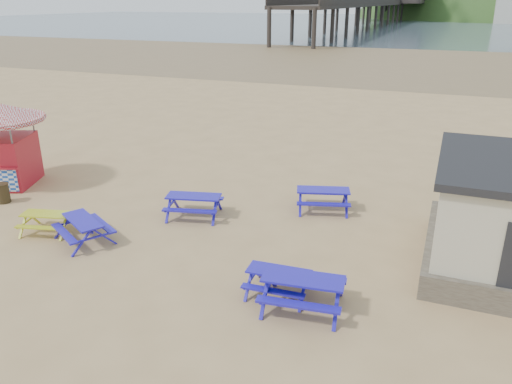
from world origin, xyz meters
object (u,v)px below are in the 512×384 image
at_px(picnic_table_yellow, 48,222).
at_px(litter_bin, 3,193).
at_px(picnic_table_blue_b, 323,200).
at_px(picnic_table_blue_a, 194,206).

relative_size(picnic_table_yellow, litter_bin, 2.48).
distance_m(picnic_table_blue_b, picnic_table_yellow, 9.47).
bearing_deg(picnic_table_blue_a, picnic_table_blue_b, 14.59).
height_order(picnic_table_blue_b, litter_bin, picnic_table_blue_b).
xyz_separation_m(picnic_table_blue_a, picnic_table_yellow, (-3.87, -2.90, -0.06)).
bearing_deg(picnic_table_yellow, litter_bin, 143.26).
relative_size(picnic_table_blue_a, litter_bin, 2.92).
bearing_deg(picnic_table_blue_b, picnic_table_blue_a, -168.06).
xyz_separation_m(picnic_table_blue_b, picnic_table_yellow, (-7.95, -5.14, -0.06)).
bearing_deg(picnic_table_yellow, picnic_table_blue_a, 22.12).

